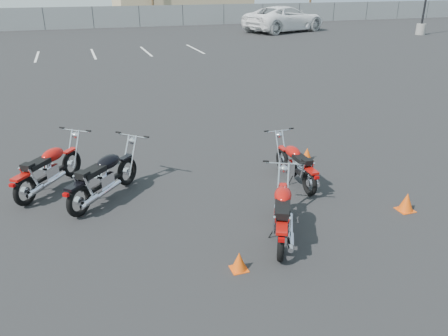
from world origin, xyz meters
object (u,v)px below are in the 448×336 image
object	(u,v)px
motorcycle_third_red	(296,164)
motorcycle_rear_red	(283,213)
motorcycle_second_black	(104,177)
white_van	(285,11)
motorcycle_front_red	(49,169)

from	to	relation	value
motorcycle_third_red	motorcycle_rear_red	distance (m)	2.15
motorcycle_second_black	white_van	xyz separation A→B (m)	(16.45, 25.85, 1.10)
motorcycle_second_black	motorcycle_rear_red	xyz separation A→B (m)	(2.58, -2.27, -0.03)
motorcycle_front_red	white_van	size ratio (longest dim) A/B	0.22
motorcycle_front_red	white_van	xyz separation A→B (m)	(17.43, 25.07, 1.11)
motorcycle_rear_red	white_van	bearing A→B (deg)	63.75
motorcycle_front_red	motorcycle_third_red	world-z (taller)	motorcycle_front_red
motorcycle_front_red	white_van	distance (m)	30.55
motorcycle_second_black	motorcycle_third_red	bearing A→B (deg)	-7.22
motorcycle_front_red	motorcycle_rear_red	world-z (taller)	motorcycle_front_red
motorcycle_second_black	white_van	distance (m)	30.66
motorcycle_second_black	motorcycle_rear_red	world-z (taller)	motorcycle_second_black
motorcycle_second_black	motorcycle_third_red	size ratio (longest dim) A/B	0.98
motorcycle_third_red	white_van	distance (m)	29.24
motorcycle_front_red	white_van	bearing A→B (deg)	55.18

